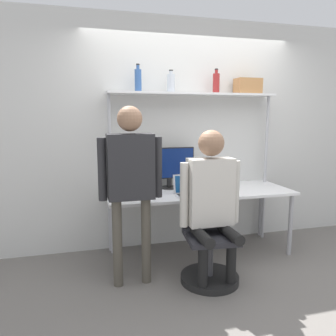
{
  "coord_description": "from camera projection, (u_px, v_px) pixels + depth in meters",
  "views": [
    {
      "loc": [
        -1.26,
        -3.0,
        1.57
      ],
      "look_at": [
        -0.49,
        -0.06,
        1.09
      ],
      "focal_mm": 35.0,
      "sensor_mm": 36.0,
      "label": 1
    }
  ],
  "objects": [
    {
      "name": "shelf_unit",
      "position": [
        193.0,
        115.0,
        3.79
      ],
      "size": [
        1.98,
        0.26,
        1.83
      ],
      "color": "white",
      "rests_on": "ground_plane"
    },
    {
      "name": "bottle_blue",
      "position": [
        138.0,
        80.0,
        3.57
      ],
      "size": [
        0.07,
        0.07,
        0.3
      ],
      "color": "#335999",
      "rests_on": "shelf_unit"
    },
    {
      "name": "storage_box",
      "position": [
        248.0,
        86.0,
        3.91
      ],
      "size": [
        0.3,
        0.18,
        0.18
      ],
      "color": "#B27A47",
      "rests_on": "shelf_unit"
    },
    {
      "name": "office_chair",
      "position": [
        209.0,
        251.0,
        3.14
      ],
      "size": [
        0.56,
        0.56,
        0.92
      ],
      "color": "black",
      "rests_on": "ground_plane"
    },
    {
      "name": "bottle_clear",
      "position": [
        171.0,
        83.0,
        3.67
      ],
      "size": [
        0.09,
        0.09,
        0.25
      ],
      "color": "silver",
      "rests_on": "shelf_unit"
    },
    {
      "name": "ground_plane",
      "position": [
        212.0,
        267.0,
        3.43
      ],
      "size": [
        12.0,
        12.0,
        0.0
      ],
      "primitive_type": "plane",
      "color": "slate"
    },
    {
      "name": "bottle_red",
      "position": [
        216.0,
        83.0,
        3.8
      ],
      "size": [
        0.08,
        0.08,
        0.28
      ],
      "color": "maroon",
      "rests_on": "shelf_unit"
    },
    {
      "name": "laptop",
      "position": [
        189.0,
        189.0,
        3.51
      ],
      "size": [
        0.32,
        0.21,
        0.21
      ],
      "color": "silver",
      "rests_on": "desk"
    },
    {
      "name": "person_standing",
      "position": [
        131.0,
        173.0,
        2.94
      ],
      "size": [
        0.58,
        0.22,
        1.66
      ],
      "color": "#4C473D",
      "rests_on": "ground_plane"
    },
    {
      "name": "cell_phone",
      "position": [
        214.0,
        193.0,
        3.55
      ],
      "size": [
        0.07,
        0.15,
        0.01
      ],
      "color": "#264C8C",
      "rests_on": "desk"
    },
    {
      "name": "monitor",
      "position": [
        169.0,
        166.0,
        3.8
      ],
      "size": [
        0.6,
        0.21,
        0.47
      ],
      "color": "black",
      "rests_on": "desk"
    },
    {
      "name": "person_seated",
      "position": [
        211.0,
        194.0,
        3.01
      ],
      "size": [
        0.59,
        0.48,
        1.45
      ],
      "color": "black",
      "rests_on": "ground_plane"
    },
    {
      "name": "wall_back",
      "position": [
        189.0,
        134.0,
        3.99
      ],
      "size": [
        8.0,
        0.06,
        2.7
      ],
      "color": "silver",
      "rests_on": "ground_plane"
    },
    {
      "name": "desk",
      "position": [
        199.0,
        196.0,
        3.71
      ],
      "size": [
        2.08,
        0.76,
        0.74
      ],
      "color": "white",
      "rests_on": "ground_plane"
    }
  ]
}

